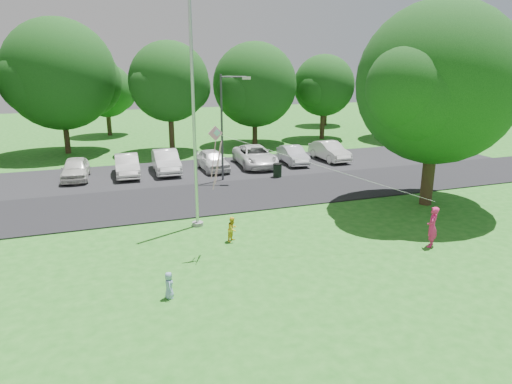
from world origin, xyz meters
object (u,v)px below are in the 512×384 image
object	(u,v)px
trash_can	(277,171)
big_tree	(437,87)
kite	(225,148)
street_lamp	(226,118)
child_blue	(169,285)
flagpole	(194,133)
child_yellow	(233,229)
woman	(432,227)

from	to	relation	value
trash_can	big_tree	xyz separation A→B (m)	(4.99, -7.84, 5.46)
kite	street_lamp	bearing A→B (deg)	72.45
child_blue	flagpole	bearing A→B (deg)	-14.58
big_tree	child_yellow	size ratio (longest dim) A/B	9.61
trash_can	woman	xyz separation A→B (m)	(1.48, -12.47, 0.36)
flagpole	child_blue	xyz separation A→B (m)	(-2.27, -6.15, -3.73)
flagpole	trash_can	distance (m)	10.37
child_yellow	child_blue	size ratio (longest dim) A/B	1.20
child_blue	child_yellow	bearing A→B (deg)	-34.23
street_lamp	big_tree	bearing A→B (deg)	-23.57
woman	child_blue	bearing A→B (deg)	-38.05
trash_can	flagpole	bearing A→B (deg)	-133.92
flagpole	woman	distance (m)	10.42
big_tree	child_blue	world-z (taller)	big_tree
big_tree	woman	bearing A→B (deg)	-127.16
child_yellow	child_blue	distance (m)	5.02
big_tree	child_yellow	world-z (taller)	big_tree
big_tree	woman	world-z (taller)	big_tree
flagpole	child_blue	distance (m)	7.54
street_lamp	woman	world-z (taller)	street_lamp
child_yellow	child_blue	world-z (taller)	child_yellow
child_blue	kite	xyz separation A→B (m)	(2.68, 2.91, 3.64)
trash_can	big_tree	distance (m)	10.78
flagpole	street_lamp	distance (m)	8.11
flagpole	child_blue	bearing A→B (deg)	-110.23
woman	child_blue	distance (m)	10.49
flagpole	child_blue	world-z (taller)	flagpole
street_lamp	flagpole	bearing A→B (deg)	-94.24
trash_can	woman	bearing A→B (deg)	-83.24
street_lamp	child_blue	xyz separation A→B (m)	(-5.76, -13.47, -3.42)
street_lamp	kite	distance (m)	11.00
woman	kite	bearing A→B (deg)	-57.75
flagpole	woman	bearing A→B (deg)	-33.81
flagpole	woman	world-z (taller)	flagpole
trash_can	kite	bearing A→B (deg)	-121.68
kite	flagpole	bearing A→B (deg)	95.92
big_tree	child_yellow	distance (m)	12.13
trash_can	child_blue	distance (m)	15.91
kite	big_tree	bearing A→B (deg)	10.64
flagpole	street_lamp	size ratio (longest dim) A/B	1.56
big_tree	street_lamp	bearing A→B (deg)	135.16
woman	child_blue	xyz separation A→B (m)	(-10.46, -0.66, -0.39)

